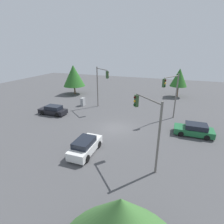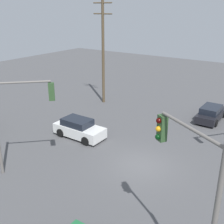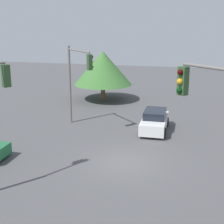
{
  "view_description": "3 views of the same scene",
  "coord_description": "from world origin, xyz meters",
  "views": [
    {
      "loc": [
        -18.81,
        -6.34,
        9.53
      ],
      "look_at": [
        -0.86,
        0.19,
        2.44
      ],
      "focal_mm": 28.0,
      "sensor_mm": 36.0,
      "label": 1
    },
    {
      "loc": [
        7.48,
        -14.21,
        9.74
      ],
      "look_at": [
        -2.72,
        0.59,
        2.97
      ],
      "focal_mm": 45.0,
      "sensor_mm": 36.0,
      "label": 2
    },
    {
      "loc": [
        17.82,
        3.41,
        8.06
      ],
      "look_at": [
        -1.48,
        -1.12,
        2.54
      ],
      "focal_mm": 55.0,
      "sensor_mm": 36.0,
      "label": 3
    }
  ],
  "objects": [
    {
      "name": "utility_pole_tall",
      "position": [
        -9.7,
        9.13,
        5.64
      ],
      "size": [
        2.2,
        0.28,
        10.68
      ],
      "color": "brown",
      "rests_on": "ground_plane"
    },
    {
      "name": "sedan_dark",
      "position": [
        1.4,
        10.48,
        0.65
      ],
      "size": [
        1.84,
        4.2,
        1.37
      ],
      "color": "black",
      "rests_on": "ground_plane"
    },
    {
      "name": "sedan_white",
      "position": [
        -6.15,
        0.97,
        0.72
      ],
      "size": [
        4.15,
        1.85,
        1.51
      ],
      "rotation": [
        0.0,
        0.0,
        -1.57
      ],
      "color": "silver",
      "rests_on": "ground_plane"
    },
    {
      "name": "traffic_signal_cross",
      "position": [
        5.07,
        -6.02,
        4.26
      ],
      "size": [
        2.97,
        1.91,
        6.27
      ],
      "rotation": [
        0.0,
        0.0,
        2.6
      ],
      "color": "slate",
      "rests_on": "ground_plane"
    },
    {
      "name": "ground_plane",
      "position": [
        0.0,
        0.0,
        0.0
      ],
      "size": [
        80.0,
        80.0,
        0.0
      ],
      "primitive_type": "plane",
      "color": "#4C4C4F"
    },
    {
      "name": "traffic_signal_main",
      "position": [
        -5.69,
        -4.69,
        4.1
      ],
      "size": [
        2.72,
        2.67,
        5.99
      ],
      "rotation": [
        0.0,
        0.0,
        0.77
      ],
      "color": "slate",
      "rests_on": "ground_plane"
    }
  ]
}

